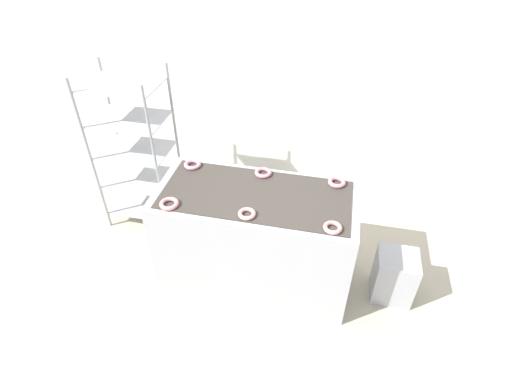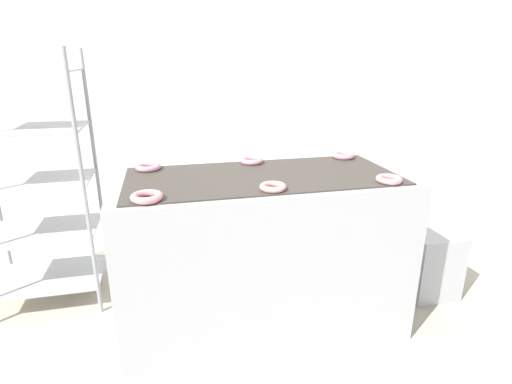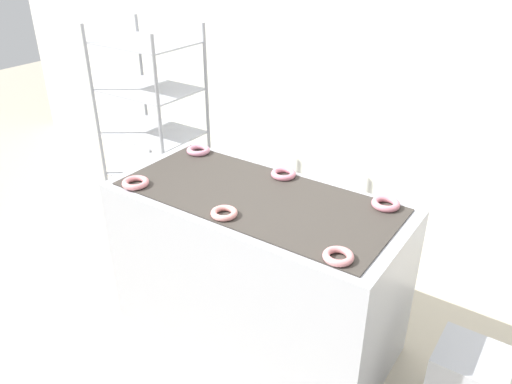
% 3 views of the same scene
% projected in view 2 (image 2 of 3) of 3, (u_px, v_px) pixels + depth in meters
% --- Properties ---
extents(wall_back, '(8.00, 0.05, 2.80)m').
position_uv_depth(wall_back, '(220.00, 71.00, 3.37)').
color(wall_back, silver).
rests_on(wall_back, ground_plane).
extents(fryer_machine, '(1.55, 0.73, 0.91)m').
position_uv_depth(fryer_machine, '(262.00, 252.00, 2.27)').
color(fryer_machine, '#A8AAB2').
rests_on(fryer_machine, ground_plane).
extents(baking_rack_cart, '(0.66, 0.50, 1.57)m').
position_uv_depth(baking_rack_cart, '(35.00, 183.00, 2.40)').
color(baking_rack_cart, gray).
rests_on(baking_rack_cart, ground_plane).
extents(glaze_bin, '(0.32, 0.30, 0.44)m').
position_uv_depth(glaze_bin, '(430.00, 263.00, 2.64)').
color(glaze_bin, '#A8AAB2').
rests_on(glaze_bin, ground_plane).
extents(donut_near_left, '(0.14, 0.14, 0.03)m').
position_uv_depth(donut_near_left, '(147.00, 197.00, 1.75)').
color(donut_near_left, pink).
rests_on(donut_near_left, fryer_machine).
extents(donut_near_center, '(0.13, 0.13, 0.03)m').
position_uv_depth(donut_near_center, '(273.00, 187.00, 1.89)').
color(donut_near_center, pink).
rests_on(donut_near_center, fryer_machine).
extents(donut_near_right, '(0.13, 0.13, 0.03)m').
position_uv_depth(donut_near_right, '(389.00, 179.00, 2.01)').
color(donut_near_right, '#D68788').
rests_on(donut_near_right, fryer_machine).
extents(donut_far_left, '(0.14, 0.14, 0.03)m').
position_uv_depth(donut_far_left, '(148.00, 167.00, 2.23)').
color(donut_far_left, '#CF8299').
rests_on(donut_far_left, fryer_machine).
extents(donut_far_center, '(0.14, 0.14, 0.03)m').
position_uv_depth(donut_far_center, '(252.00, 161.00, 2.37)').
color(donut_far_center, pink).
rests_on(donut_far_center, fryer_machine).
extents(donut_far_right, '(0.14, 0.14, 0.03)m').
position_uv_depth(donut_far_right, '(344.00, 155.00, 2.49)').
color(donut_far_right, pink).
rests_on(donut_far_right, fryer_machine).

